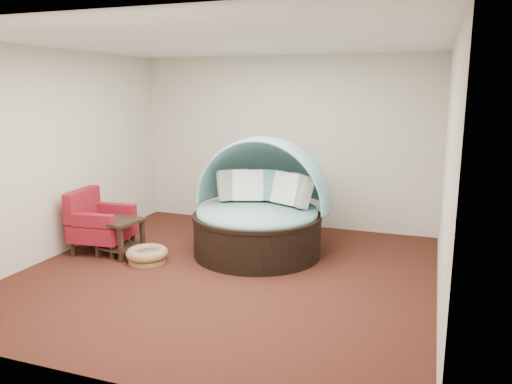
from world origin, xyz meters
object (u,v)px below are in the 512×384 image
(side_table, at_px, (120,232))
(pet_basket, at_px, (147,255))
(canopy_daybed, at_px, (260,200))
(red_armchair, at_px, (99,223))

(side_table, bearing_deg, pet_basket, -14.30)
(canopy_daybed, distance_m, red_armchair, 2.32)
(pet_basket, distance_m, red_armchair, 0.97)
(red_armchair, bearing_deg, side_table, -17.02)
(pet_basket, bearing_deg, red_armchair, 167.25)
(canopy_daybed, xyz_separation_m, side_table, (-1.78, -0.78, -0.43))
(red_armchair, xyz_separation_m, side_table, (0.40, -0.08, -0.08))
(canopy_daybed, bearing_deg, pet_basket, -141.44)
(side_table, bearing_deg, red_armchair, 169.24)
(canopy_daybed, distance_m, pet_basket, 1.70)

